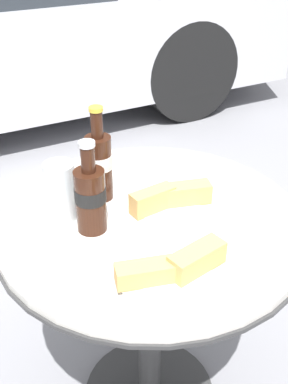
# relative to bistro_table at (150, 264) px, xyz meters

# --- Properties ---
(bistro_table) EXTENTS (0.77, 0.77, 0.70)m
(bistro_table) POSITION_rel_bistro_table_xyz_m (0.00, 0.00, 0.00)
(bistro_table) COLOR #333333
(bistro_table) RESTS_ON ground_plane
(cola_bottle_left) EXTENTS (0.07, 0.07, 0.25)m
(cola_bottle_left) POSITION_rel_bistro_table_xyz_m (-0.08, 0.14, 0.25)
(cola_bottle_left) COLOR #33190F
(cola_bottle_left) RESTS_ON bistro_table
(cola_bottle_right) EXTENTS (0.07, 0.07, 0.23)m
(cola_bottle_right) POSITION_rel_bistro_table_xyz_m (-0.15, 0.02, 0.24)
(cola_bottle_right) COLOR #33190F
(cola_bottle_right) RESTS_ON bistro_table
(drinking_glass) EXTENTS (0.07, 0.07, 0.15)m
(drinking_glass) POSITION_rel_bistro_table_xyz_m (-0.19, 0.10, 0.22)
(drinking_glass) COLOR silver
(drinking_glass) RESTS_ON bistro_table
(lunch_plate_near) EXTENTS (0.23, 0.23, 0.07)m
(lunch_plate_near) POSITION_rel_bistro_table_xyz_m (0.05, 0.00, 0.18)
(lunch_plate_near) COLOR silver
(lunch_plate_near) RESTS_ON bistro_table
(lunch_plate_far) EXTENTS (0.24, 0.23, 0.07)m
(lunch_plate_far) POSITION_rel_bistro_table_xyz_m (-0.06, -0.23, 0.17)
(lunch_plate_far) COLOR silver
(lunch_plate_far) RESTS_ON bistro_table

